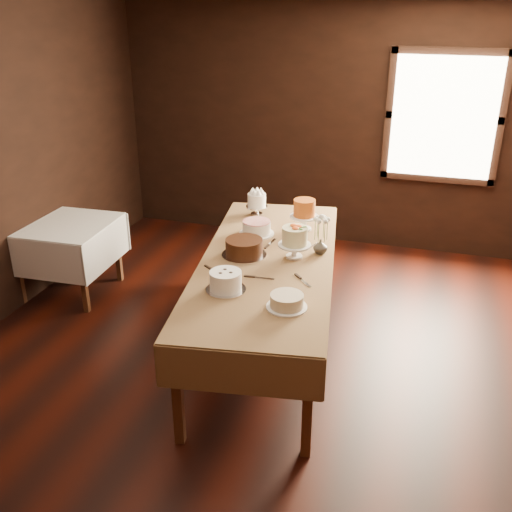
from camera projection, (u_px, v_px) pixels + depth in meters
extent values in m
cube|color=black|center=(249.00, 370.00, 4.88)|extent=(5.00, 6.00, 0.01)
cube|color=beige|center=(247.00, 2.00, 3.73)|extent=(5.00, 6.00, 0.01)
cube|color=black|center=(326.00, 128.00, 6.92)|extent=(5.00, 0.02, 2.80)
cube|color=#FFEABF|center=(444.00, 118.00, 6.44)|extent=(1.10, 0.05, 1.30)
cube|color=#482816|center=(178.00, 395.00, 3.95)|extent=(0.08, 0.08, 0.78)
cube|color=#482816|center=(241.00, 247.00, 6.25)|extent=(0.08, 0.08, 0.78)
cube|color=#482816|center=(307.00, 408.00, 3.84)|extent=(0.08, 0.08, 0.78)
cube|color=#482816|center=(324.00, 252.00, 6.13)|extent=(0.08, 0.08, 0.78)
cube|color=#482816|center=(267.00, 263.00, 4.87)|extent=(1.40, 2.80, 0.04)
cube|color=olive|center=(267.00, 260.00, 4.86)|extent=(1.47, 2.87, 0.01)
cube|color=#482816|center=(18.00, 271.00, 5.80)|extent=(0.05, 0.05, 0.70)
cube|color=#482816|center=(58.00, 244.00, 6.43)|extent=(0.05, 0.05, 0.70)
cube|color=#482816|center=(83.00, 279.00, 5.63)|extent=(0.05, 0.05, 0.70)
cube|color=#482816|center=(118.00, 250.00, 6.26)|extent=(0.05, 0.05, 0.70)
cube|color=#482816|center=(65.00, 226.00, 5.88)|extent=(0.85, 0.85, 0.04)
cube|color=white|center=(65.00, 224.00, 5.87)|extent=(0.93, 0.93, 0.01)
cylinder|color=silver|center=(257.00, 210.00, 5.79)|extent=(0.21, 0.21, 0.10)
cylinder|color=white|center=(257.00, 199.00, 5.75)|extent=(0.23, 0.23, 0.12)
cylinder|color=white|center=(257.00, 234.00, 5.35)|extent=(0.32, 0.32, 0.01)
cylinder|color=white|center=(257.00, 227.00, 5.33)|extent=(0.35, 0.35, 0.11)
cylinder|color=white|center=(304.00, 222.00, 5.43)|extent=(0.26, 0.26, 0.15)
cylinder|color=#BF591B|center=(304.00, 207.00, 5.36)|extent=(0.20, 0.20, 0.15)
cylinder|color=silver|center=(244.00, 255.00, 4.92)|extent=(0.38, 0.38, 0.01)
cylinder|color=#35180A|center=(244.00, 247.00, 4.89)|extent=(0.43, 0.43, 0.13)
cylinder|color=white|center=(294.00, 250.00, 4.86)|extent=(0.27, 0.27, 0.13)
cylinder|color=beige|center=(295.00, 235.00, 4.81)|extent=(0.28, 0.28, 0.15)
cylinder|color=silver|center=(226.00, 290.00, 4.35)|extent=(0.30, 0.30, 0.01)
cylinder|color=white|center=(226.00, 281.00, 4.32)|extent=(0.31, 0.31, 0.14)
cylinder|color=white|center=(287.00, 307.00, 4.11)|extent=(0.29, 0.29, 0.01)
cylinder|color=beige|center=(287.00, 301.00, 4.09)|extent=(0.25, 0.25, 0.09)
cube|color=silver|center=(265.00, 278.00, 4.52)|extent=(0.24, 0.04, 0.01)
cube|color=silver|center=(306.00, 283.00, 4.45)|extent=(0.18, 0.20, 0.01)
cube|color=silver|center=(272.00, 242.00, 5.18)|extent=(0.05, 0.24, 0.01)
cube|color=silver|center=(314.00, 245.00, 5.11)|extent=(0.12, 0.23, 0.01)
cube|color=silver|center=(217.00, 273.00, 4.61)|extent=(0.21, 0.15, 0.01)
imported|color=#2D2823|center=(320.00, 247.00, 4.94)|extent=(0.15, 0.15, 0.12)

